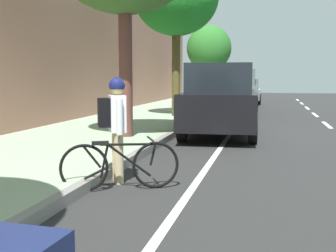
# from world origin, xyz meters

# --- Properties ---
(ground) EXTENTS (68.04, 68.04, 0.00)m
(ground) POSITION_xyz_m (0.00, 0.00, 0.00)
(ground) COLOR #292929
(sidewalk) EXTENTS (4.00, 42.52, 0.17)m
(sidewalk) POSITION_xyz_m (3.71, 0.00, 0.08)
(sidewalk) COLOR #95A98C
(sidewalk) RESTS_ON ground
(curb_edge) EXTENTS (0.16, 42.52, 0.17)m
(curb_edge) POSITION_xyz_m (1.63, 0.00, 0.08)
(curb_edge) COLOR gray
(curb_edge) RESTS_ON ground
(lane_stripe_centre) EXTENTS (0.14, 40.00, 0.01)m
(lane_stripe_centre) POSITION_xyz_m (-2.87, -1.26, 0.00)
(lane_stripe_centre) COLOR white
(lane_stripe_centre) RESTS_ON ground
(lane_stripe_bike_edge) EXTENTS (0.12, 42.52, 0.01)m
(lane_stripe_bike_edge) POSITION_xyz_m (0.16, 0.00, 0.00)
(lane_stripe_bike_edge) COLOR white
(lane_stripe_bike_edge) RESTS_ON ground
(building_facade) EXTENTS (0.50, 42.52, 5.86)m
(building_facade) POSITION_xyz_m (5.96, 0.00, 2.93)
(building_facade) COLOR #B07563
(building_facade) RESTS_ON ground
(parked_sedan_white_nearest) EXTENTS (1.98, 4.47, 1.52)m
(parked_sedan_white_nearest) POSITION_xyz_m (0.56, -12.71, 0.75)
(parked_sedan_white_nearest) COLOR white
(parked_sedan_white_nearest) RESTS_ON ground
(parked_suv_grey_second) EXTENTS (2.09, 4.76, 1.99)m
(parked_suv_grey_second) POSITION_xyz_m (0.63, -6.51, 1.03)
(parked_suv_grey_second) COLOR slate
(parked_suv_grey_second) RESTS_ON ground
(parked_suv_black_mid) EXTENTS (2.16, 4.79, 1.99)m
(parked_suv_black_mid) POSITION_xyz_m (0.41, 0.18, 1.03)
(parked_suv_black_mid) COLOR black
(parked_suv_black_mid) RESTS_ON ground
(bicycle_at_curb) EXTENTS (1.59, 0.80, 0.75)m
(bicycle_at_curb) POSITION_xyz_m (1.17, 6.56, 0.37)
(bicycle_at_curb) COLOR black
(bicycle_at_curb) RESTS_ON ground
(cyclist_with_backpack) EXTENTS (0.51, 0.56, 1.64)m
(cyclist_with_backpack) POSITION_xyz_m (1.39, 6.13, 0.99)
(cyclist_with_backpack) COLOR #C6B284
(cyclist_with_backpack) RESTS_ON ground
(street_tree_near_cyclist) EXTENTS (2.57, 2.57, 4.42)m
(street_tree_near_cyclist) POSITION_xyz_m (2.55, -13.06, 3.26)
(street_tree_near_cyclist) COLOR brown
(street_tree_near_cyclist) RESTS_ON sidewalk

